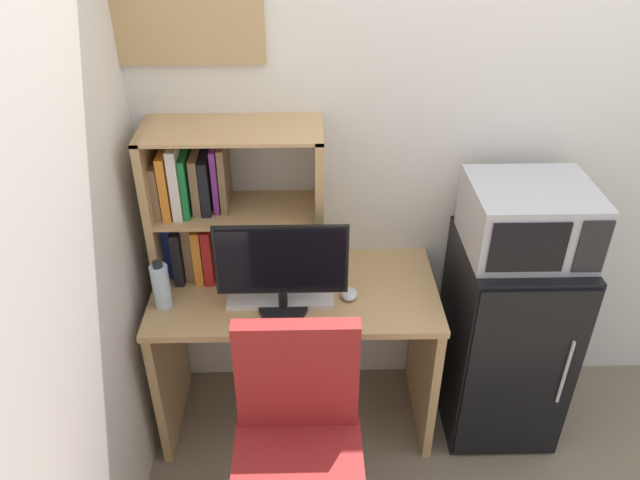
% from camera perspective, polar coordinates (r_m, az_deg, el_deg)
% --- Properties ---
extents(wall_back, '(6.40, 0.04, 2.60)m').
position_cam_1_polar(wall_back, '(2.81, 27.26, 9.43)').
color(wall_back, silver).
rests_on(wall_back, ground_plane).
extents(desk, '(1.15, 0.56, 0.73)m').
position_cam_1_polar(desk, '(2.64, -2.21, -8.47)').
color(desk, tan).
rests_on(desk, ground_plane).
extents(hutch_bookshelf, '(0.67, 0.30, 0.64)m').
position_cam_1_polar(hutch_bookshelf, '(2.48, -9.95, 3.18)').
color(hutch_bookshelf, tan).
rests_on(hutch_bookshelf, desk).
extents(monitor, '(0.49, 0.19, 0.37)m').
position_cam_1_polar(monitor, '(2.28, -3.55, -2.41)').
color(monitor, black).
rests_on(monitor, desk).
extents(keyboard, '(0.41, 0.14, 0.02)m').
position_cam_1_polar(keyboard, '(2.44, -3.65, -5.26)').
color(keyboard, silver).
rests_on(keyboard, desk).
extents(computer_mouse, '(0.07, 0.09, 0.03)m').
position_cam_1_polar(computer_mouse, '(2.45, 2.70, -4.98)').
color(computer_mouse, silver).
rests_on(computer_mouse, desk).
extents(water_bottle, '(0.07, 0.07, 0.20)m').
position_cam_1_polar(water_bottle, '(2.43, -14.43, -4.08)').
color(water_bottle, silver).
rests_on(water_bottle, desk).
extents(mini_fridge, '(0.46, 0.52, 0.91)m').
position_cam_1_polar(mini_fridge, '(2.80, 16.59, -8.57)').
color(mini_fridge, black).
rests_on(mini_fridge, ground_plane).
extents(microwave, '(0.46, 0.41, 0.27)m').
position_cam_1_polar(microwave, '(2.47, 18.69, 1.88)').
color(microwave, '#ADADB2').
rests_on(microwave, mini_fridge).
extents(desk_chair, '(0.50, 0.50, 0.96)m').
position_cam_1_polar(desk_chair, '(2.28, -1.99, -20.33)').
color(desk_chair, black).
rests_on(desk_chair, ground_plane).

